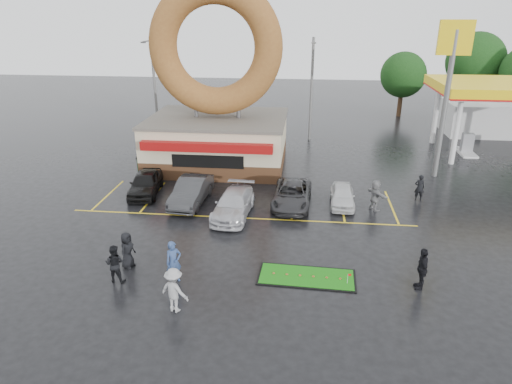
# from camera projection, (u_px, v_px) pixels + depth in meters

# --- Properties ---
(ground) EXTENTS (120.00, 120.00, 0.00)m
(ground) POSITION_uv_depth(u_px,v_px,m) (230.00, 246.00, 23.22)
(ground) COLOR black
(ground) RESTS_ON ground
(donut_shop) EXTENTS (10.20, 8.70, 13.50)m
(donut_shop) POSITION_uv_depth(u_px,v_px,m) (217.00, 107.00, 33.81)
(donut_shop) COLOR #472B19
(donut_shop) RESTS_ON ground
(gas_station) EXTENTS (12.30, 13.65, 5.90)m
(gas_station) POSITION_uv_depth(u_px,v_px,m) (498.00, 103.00, 39.15)
(gas_station) COLOR silver
(gas_station) RESTS_ON ground
(shell_sign) EXTENTS (2.20, 0.36, 10.60)m
(shell_sign) POSITION_uv_depth(u_px,v_px,m) (450.00, 71.00, 30.23)
(shell_sign) COLOR slate
(shell_sign) RESTS_ON ground
(streetlight_left) EXTENTS (0.40, 2.21, 9.00)m
(streetlight_left) POSITION_uv_depth(u_px,v_px,m) (154.00, 86.00, 40.79)
(streetlight_left) COLOR slate
(streetlight_left) RESTS_ON ground
(streetlight_mid) EXTENTS (0.40, 2.21, 9.00)m
(streetlight_mid) POSITION_uv_depth(u_px,v_px,m) (312.00, 87.00, 40.32)
(streetlight_mid) COLOR slate
(streetlight_mid) RESTS_ON ground
(streetlight_right) EXTENTS (0.40, 2.21, 9.00)m
(streetlight_right) POSITION_uv_depth(u_px,v_px,m) (449.00, 88.00, 40.05)
(streetlight_right) COLOR slate
(streetlight_right) RESTS_ON ground
(tree_far_c) EXTENTS (6.30, 6.30, 9.00)m
(tree_far_c) POSITION_uv_depth(u_px,v_px,m) (476.00, 61.00, 50.20)
(tree_far_c) COLOR #332114
(tree_far_c) RESTS_ON ground
(tree_far_d) EXTENTS (4.90, 4.90, 7.00)m
(tree_far_d) POSITION_uv_depth(u_px,v_px,m) (403.00, 75.00, 49.64)
(tree_far_d) COLOR #332114
(tree_far_d) RESTS_ON ground
(car_black) EXTENTS (2.26, 4.55, 1.49)m
(car_black) POSITION_uv_depth(u_px,v_px,m) (145.00, 183.00, 29.51)
(car_black) COLOR black
(car_black) RESTS_ON ground
(car_dgrey) EXTENTS (1.99, 4.85, 1.56)m
(car_dgrey) POSITION_uv_depth(u_px,v_px,m) (191.00, 191.00, 28.08)
(car_dgrey) COLOR #2A2B2D
(car_dgrey) RESTS_ON ground
(car_silver) EXTENTS (2.28, 4.94, 1.40)m
(car_silver) POSITION_uv_depth(u_px,v_px,m) (234.00, 204.00, 26.44)
(car_silver) COLOR #B9B9BE
(car_silver) RESTS_ON ground
(car_grey) EXTENTS (2.46, 4.96, 1.35)m
(car_grey) POSITION_uv_depth(u_px,v_px,m) (292.00, 195.00, 27.87)
(car_grey) COLOR #2F2E31
(car_grey) RESTS_ON ground
(car_white) EXTENTS (1.58, 3.67, 1.23)m
(car_white) POSITION_uv_depth(u_px,v_px,m) (342.00, 196.00, 27.88)
(car_white) COLOR silver
(car_white) RESTS_ON ground
(person_blue) EXTENTS (0.84, 0.80, 1.94)m
(person_blue) POSITION_uv_depth(u_px,v_px,m) (174.00, 262.00, 19.89)
(person_blue) COLOR navy
(person_blue) RESTS_ON ground
(person_blackjkt) EXTENTS (0.87, 0.69, 1.76)m
(person_blackjkt) POSITION_uv_depth(u_px,v_px,m) (115.00, 264.00, 19.93)
(person_blackjkt) COLOR black
(person_blackjkt) RESTS_ON ground
(person_hoodie) EXTENTS (1.40, 1.10, 1.90)m
(person_hoodie) POSITION_uv_depth(u_px,v_px,m) (174.00, 290.00, 17.92)
(person_hoodie) COLOR #969699
(person_hoodie) RESTS_ON ground
(person_bystander) EXTENTS (0.76, 0.97, 1.76)m
(person_bystander) POSITION_uv_depth(u_px,v_px,m) (127.00, 250.00, 21.05)
(person_bystander) COLOR black
(person_bystander) RESTS_ON ground
(person_cameraman) EXTENTS (0.49, 1.13, 1.91)m
(person_cameraman) POSITION_uv_depth(u_px,v_px,m) (422.00, 268.00, 19.41)
(person_cameraman) COLOR black
(person_cameraman) RESTS_ON ground
(person_walker_near) EXTENTS (1.40, 1.76, 1.87)m
(person_walker_near) POSITION_uv_depth(u_px,v_px,m) (375.00, 195.00, 27.10)
(person_walker_near) COLOR gray
(person_walker_near) RESTS_ON ground
(person_walker_far) EXTENTS (0.62, 0.42, 1.69)m
(person_walker_far) POSITION_uv_depth(u_px,v_px,m) (419.00, 188.00, 28.49)
(person_walker_far) COLOR black
(person_walker_far) RESTS_ON ground
(dumpster) EXTENTS (1.99, 1.50, 1.30)m
(dumpster) POSITION_uv_depth(u_px,v_px,m) (151.00, 165.00, 33.24)
(dumpster) COLOR #183E22
(dumpster) RESTS_ON ground
(putting_green) EXTENTS (4.45, 2.07, 0.55)m
(putting_green) POSITION_uv_depth(u_px,v_px,m) (307.00, 277.00, 20.49)
(putting_green) COLOR black
(putting_green) RESTS_ON ground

